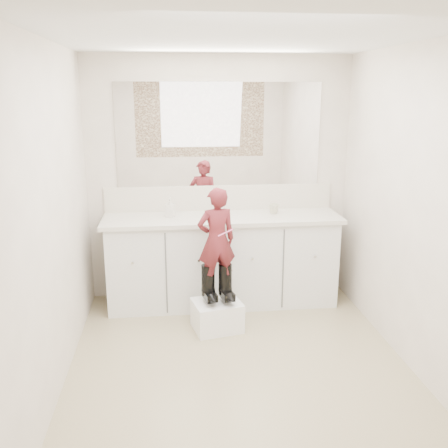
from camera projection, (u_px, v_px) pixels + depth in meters
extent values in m
plane|color=#978463|center=(239.00, 366.00, 3.86)|extent=(3.00, 3.00, 0.00)
plane|color=white|center=(242.00, 36.00, 3.23)|extent=(3.00, 3.00, 0.00)
plane|color=beige|center=(219.00, 179.00, 4.99)|extent=(2.60, 0.00, 2.60)
plane|color=beige|center=(290.00, 301.00, 2.11)|extent=(2.60, 0.00, 2.60)
plane|color=beige|center=(52.00, 220.00, 3.41)|extent=(0.00, 3.00, 3.00)
plane|color=beige|center=(414.00, 211.00, 3.68)|extent=(0.00, 3.00, 3.00)
cube|color=silver|center=(222.00, 262.00, 4.92)|extent=(2.20, 0.55, 0.85)
cube|color=beige|center=(222.00, 218.00, 4.79)|extent=(2.28, 0.58, 0.04)
cube|color=beige|center=(219.00, 198.00, 5.02)|extent=(2.28, 0.03, 0.25)
cube|color=white|center=(219.00, 135.00, 4.86)|extent=(2.00, 0.02, 1.00)
cube|color=#472819|center=(294.00, 196.00, 2.00)|extent=(2.00, 0.01, 1.20)
cylinder|color=silver|center=(221.00, 207.00, 4.93)|extent=(0.08, 0.08, 0.10)
imported|color=#BFB998|center=(274.00, 209.00, 4.89)|extent=(0.12, 0.12, 0.10)
imported|color=beige|center=(170.00, 207.00, 4.76)|extent=(0.10, 0.10, 0.18)
cube|color=white|center=(217.00, 315.00, 4.42)|extent=(0.47, 0.42, 0.26)
imported|color=maroon|center=(216.00, 240.00, 4.26)|extent=(0.37, 0.29, 0.92)
cylinder|color=pink|center=(226.00, 233.00, 4.17)|extent=(0.14, 0.04, 0.06)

